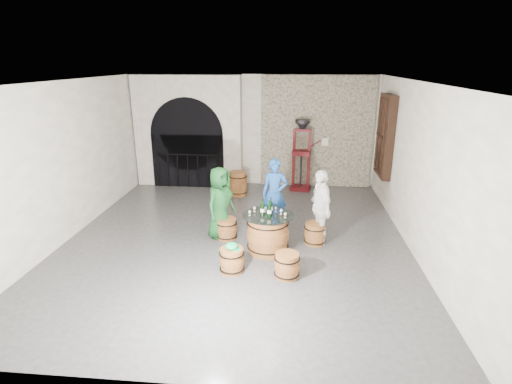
# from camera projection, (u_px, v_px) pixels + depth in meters

# --- Properties ---
(ground) EXTENTS (8.00, 8.00, 0.00)m
(ground) POSITION_uv_depth(u_px,v_px,m) (236.00, 239.00, 8.40)
(ground) COLOR #323235
(ground) RESTS_ON ground
(wall_back) EXTENTS (8.00, 0.00, 8.00)m
(wall_back) POSITION_uv_depth(u_px,v_px,m) (254.00, 131.00, 11.68)
(wall_back) COLOR silver
(wall_back) RESTS_ON ground
(wall_front) EXTENTS (8.00, 0.00, 8.00)m
(wall_front) POSITION_uv_depth(u_px,v_px,m) (181.00, 262.00, 4.12)
(wall_front) COLOR silver
(wall_front) RESTS_ON ground
(wall_left) EXTENTS (0.00, 8.00, 8.00)m
(wall_left) POSITION_uv_depth(u_px,v_px,m) (67.00, 161.00, 8.20)
(wall_left) COLOR silver
(wall_left) RESTS_ON ground
(wall_right) EXTENTS (0.00, 8.00, 8.00)m
(wall_right) POSITION_uv_depth(u_px,v_px,m) (417.00, 169.00, 7.59)
(wall_right) COLOR silver
(wall_right) RESTS_ON ground
(ceiling) EXTENTS (8.00, 8.00, 0.00)m
(ceiling) POSITION_uv_depth(u_px,v_px,m) (234.00, 81.00, 7.39)
(ceiling) COLOR beige
(ceiling) RESTS_ON wall_back
(stone_facing_panel) EXTENTS (3.20, 0.12, 3.18)m
(stone_facing_panel) POSITION_uv_depth(u_px,v_px,m) (317.00, 132.00, 11.46)
(stone_facing_panel) COLOR tan
(stone_facing_panel) RESTS_ON ground
(arched_opening) EXTENTS (3.10, 0.60, 3.19)m
(arched_opening) POSITION_uv_depth(u_px,v_px,m) (189.00, 132.00, 11.60)
(arched_opening) COLOR silver
(arched_opening) RESTS_ON ground
(shuttered_window) EXTENTS (0.23, 1.10, 2.00)m
(shuttered_window) POSITION_uv_depth(u_px,v_px,m) (385.00, 136.00, 9.81)
(shuttered_window) COLOR black
(shuttered_window) RESTS_ON wall_right
(barrel_table) EXTENTS (0.99, 0.99, 0.77)m
(barrel_table) POSITION_uv_depth(u_px,v_px,m) (268.00, 233.00, 7.75)
(barrel_table) COLOR brown
(barrel_table) RESTS_ON ground
(barrel_stool_left) EXTENTS (0.45, 0.45, 0.44)m
(barrel_stool_left) POSITION_uv_depth(u_px,v_px,m) (227.00, 229.00, 8.35)
(barrel_stool_left) COLOR brown
(barrel_stool_left) RESTS_ON ground
(barrel_stool_far) EXTENTS (0.45, 0.45, 0.44)m
(barrel_stool_far) POSITION_uv_depth(u_px,v_px,m) (273.00, 221.00, 8.76)
(barrel_stool_far) COLOR brown
(barrel_stool_far) RESTS_ON ground
(barrel_stool_right) EXTENTS (0.45, 0.45, 0.44)m
(barrel_stool_right) POSITION_uv_depth(u_px,v_px,m) (315.00, 234.00, 8.12)
(barrel_stool_right) COLOR brown
(barrel_stool_right) RESTS_ON ground
(barrel_stool_near_right) EXTENTS (0.45, 0.45, 0.44)m
(barrel_stool_near_right) POSITION_uv_depth(u_px,v_px,m) (287.00, 265.00, 6.86)
(barrel_stool_near_right) COLOR brown
(barrel_stool_near_right) RESTS_ON ground
(barrel_stool_near_left) EXTENTS (0.45, 0.45, 0.44)m
(barrel_stool_near_left) POSITION_uv_depth(u_px,v_px,m) (232.00, 260.00, 7.04)
(barrel_stool_near_left) COLOR brown
(barrel_stool_near_left) RESTS_ON ground
(green_cap) EXTENTS (0.26, 0.22, 0.12)m
(green_cap) POSITION_uv_depth(u_px,v_px,m) (232.00, 246.00, 6.95)
(green_cap) COLOR #0D904E
(green_cap) RESTS_ON barrel_stool_near_left
(person_green) EXTENTS (0.79, 0.89, 1.53)m
(person_green) POSITION_uv_depth(u_px,v_px,m) (220.00, 203.00, 8.26)
(person_green) COLOR #12411A
(person_green) RESTS_ON ground
(person_blue) EXTENTS (0.58, 0.40, 1.56)m
(person_blue) POSITION_uv_depth(u_px,v_px,m) (275.00, 193.00, 8.80)
(person_blue) COLOR #1C4A9A
(person_blue) RESTS_ON ground
(person_white) EXTENTS (0.61, 0.98, 1.55)m
(person_white) POSITION_uv_depth(u_px,v_px,m) (320.00, 207.00, 7.97)
(person_white) COLOR white
(person_white) RESTS_ON ground
(wine_bottle_left) EXTENTS (0.08, 0.08, 0.32)m
(wine_bottle_left) POSITION_uv_depth(u_px,v_px,m) (262.00, 209.00, 7.56)
(wine_bottle_left) COLOR black
(wine_bottle_left) RESTS_ON barrel_table
(wine_bottle_center) EXTENTS (0.08, 0.08, 0.32)m
(wine_bottle_center) POSITION_uv_depth(u_px,v_px,m) (269.00, 210.00, 7.49)
(wine_bottle_center) COLOR black
(wine_bottle_center) RESTS_ON barrel_table
(wine_bottle_right) EXTENTS (0.08, 0.08, 0.32)m
(wine_bottle_right) POSITION_uv_depth(u_px,v_px,m) (271.00, 207.00, 7.65)
(wine_bottle_right) COLOR black
(wine_bottle_right) RESTS_ON barrel_table
(tasting_glass_a) EXTENTS (0.05, 0.05, 0.10)m
(tasting_glass_a) POSITION_uv_depth(u_px,v_px,m) (250.00, 213.00, 7.56)
(tasting_glass_a) COLOR #BC6A24
(tasting_glass_a) RESTS_ON barrel_table
(tasting_glass_b) EXTENTS (0.05, 0.05, 0.10)m
(tasting_glass_b) POSITION_uv_depth(u_px,v_px,m) (281.00, 212.00, 7.64)
(tasting_glass_b) COLOR #BC6A24
(tasting_glass_b) RESTS_ON barrel_table
(tasting_glass_c) EXTENTS (0.05, 0.05, 0.10)m
(tasting_glass_c) POSITION_uv_depth(u_px,v_px,m) (266.00, 209.00, 7.75)
(tasting_glass_c) COLOR #BC6A24
(tasting_glass_c) RESTS_ON barrel_table
(tasting_glass_d) EXTENTS (0.05, 0.05, 0.10)m
(tasting_glass_d) POSITION_uv_depth(u_px,v_px,m) (276.00, 209.00, 7.76)
(tasting_glass_d) COLOR #BC6A24
(tasting_glass_d) RESTS_ON barrel_table
(tasting_glass_e) EXTENTS (0.05, 0.05, 0.10)m
(tasting_glass_e) POSITION_uv_depth(u_px,v_px,m) (285.00, 215.00, 7.46)
(tasting_glass_e) COLOR #BC6A24
(tasting_glass_e) RESTS_ON barrel_table
(tasting_glass_f) EXTENTS (0.05, 0.05, 0.10)m
(tasting_glass_f) POSITION_uv_depth(u_px,v_px,m) (254.00, 209.00, 7.76)
(tasting_glass_f) COLOR #BC6A24
(tasting_glass_f) RESTS_ON barrel_table
(side_barrel) EXTENTS (0.50, 0.50, 0.67)m
(side_barrel) POSITION_uv_depth(u_px,v_px,m) (238.00, 184.00, 11.01)
(side_barrel) COLOR brown
(side_barrel) RESTS_ON ground
(corking_press) EXTENTS (0.85, 0.54, 2.02)m
(corking_press) POSITION_uv_depth(u_px,v_px,m) (302.00, 150.00, 11.20)
(corking_press) COLOR #4D0C12
(corking_press) RESTS_ON ground
(control_box) EXTENTS (0.18, 0.10, 0.22)m
(control_box) POSITION_uv_depth(u_px,v_px,m) (325.00, 142.00, 11.44)
(control_box) COLOR silver
(control_box) RESTS_ON wall_back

